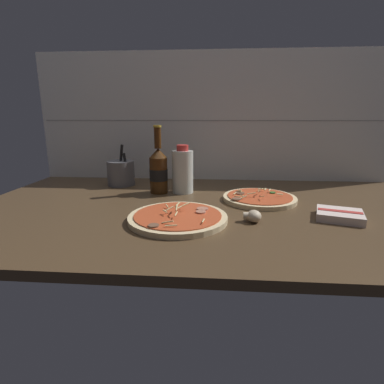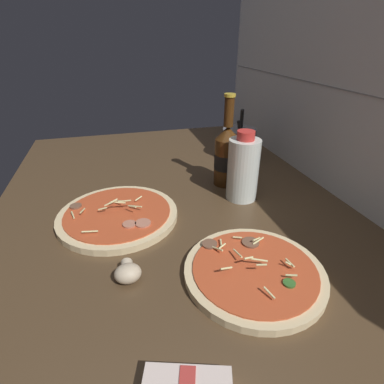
% 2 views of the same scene
% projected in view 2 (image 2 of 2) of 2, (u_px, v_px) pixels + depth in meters
% --- Properties ---
extents(counter_slab, '(1.60, 0.90, 0.03)m').
position_uv_depth(counter_slab, '(182.00, 233.00, 0.70)').
color(counter_slab, '#4C3823').
rests_on(counter_slab, ground).
extents(tile_backsplash, '(1.60, 0.01, 0.60)m').
position_uv_depth(tile_backsplash, '(378.00, 97.00, 0.67)').
color(tile_backsplash, white).
rests_on(tile_backsplash, ground).
extents(pizza_near, '(0.29, 0.29, 0.05)m').
position_uv_depth(pizza_near, '(118.00, 215.00, 0.73)').
color(pizza_near, beige).
rests_on(pizza_near, counter_slab).
extents(pizza_far, '(0.26, 0.26, 0.04)m').
position_uv_depth(pizza_far, '(254.00, 271.00, 0.56)').
color(pizza_far, beige).
rests_on(pizza_far, counter_slab).
extents(beer_bottle, '(0.07, 0.07, 0.26)m').
position_uv_depth(beer_bottle, '(227.00, 155.00, 0.86)').
color(beer_bottle, '#47280F').
rests_on(beer_bottle, counter_slab).
extents(oil_bottle, '(0.08, 0.08, 0.19)m').
position_uv_depth(oil_bottle, '(243.00, 169.00, 0.79)').
color(oil_bottle, silver).
rests_on(oil_bottle, counter_slab).
extents(mushroom_left, '(0.05, 0.05, 0.03)m').
position_uv_depth(mushroom_left, '(128.00, 272.00, 0.54)').
color(mushroom_left, beige).
rests_on(mushroom_left, counter_slab).
extents(utensil_crock, '(0.12, 0.12, 0.18)m').
position_uv_depth(utensil_crock, '(239.00, 143.00, 1.07)').
color(utensil_crock, slate).
rests_on(utensil_crock, counter_slab).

